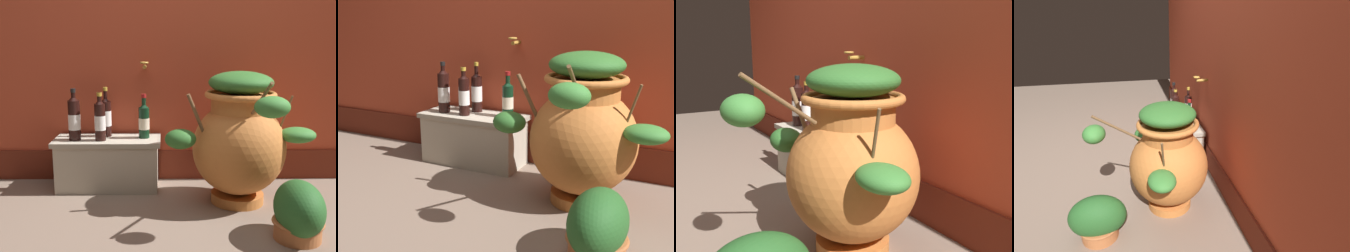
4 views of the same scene
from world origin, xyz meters
The scene contains 8 objects.
ground_plane centered at (0.00, 0.00, 0.00)m, with size 7.00×7.00×0.00m, color #7A6656.
terracotta_urn centered at (0.38, 0.65, 0.40)m, with size 0.87×0.81×0.80m.
stone_ledge centered at (-0.43, 0.92, 0.18)m, with size 0.70×0.31×0.34m.
wine_bottle_left centered at (-0.19, 0.94, 0.46)m, with size 0.07×0.07×0.29m.
wine_bottle_middle centered at (-0.45, 0.99, 0.48)m, with size 0.07×0.07×0.33m.
wine_bottle_right centered at (-0.64, 0.88, 0.48)m, with size 0.08×0.08×0.33m.
wine_bottle_back centered at (-0.47, 0.87, 0.47)m, with size 0.07×0.07×0.31m.
potted_shrub centered at (0.60, 0.16, 0.14)m, with size 0.26×0.36×0.30m.
Camera 2 is at (0.96, -1.37, 0.98)m, focal length 44.81 mm.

